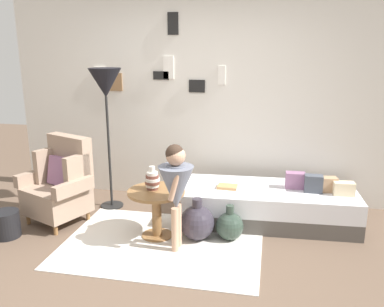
# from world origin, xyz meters

# --- Properties ---
(ground_plane) EXTENTS (12.00, 12.00, 0.00)m
(ground_plane) POSITION_xyz_m (0.00, 0.00, 0.00)
(ground_plane) COLOR brown
(gallery_wall) EXTENTS (4.80, 0.12, 2.60)m
(gallery_wall) POSITION_xyz_m (-0.00, 1.95, 1.30)
(gallery_wall) COLOR silver
(gallery_wall) RESTS_ON ground
(rug) EXTENTS (1.99, 1.43, 0.01)m
(rug) POSITION_xyz_m (-0.07, 0.52, 0.01)
(rug) COLOR silver
(rug) RESTS_ON ground
(armchair) EXTENTS (0.89, 0.79, 0.97)m
(armchair) POSITION_xyz_m (-1.35, 0.86, 0.44)
(armchair) COLOR olive
(armchair) RESTS_ON ground
(daybed) EXTENTS (1.93, 0.88, 0.40)m
(daybed) POSITION_xyz_m (0.98, 1.28, 0.20)
(daybed) COLOR #4C4742
(daybed) RESTS_ON ground
(pillow_head) EXTENTS (0.23, 0.14, 0.14)m
(pillow_head) POSITION_xyz_m (1.75, 1.23, 0.47)
(pillow_head) COLOR beige
(pillow_head) RESTS_ON daybed
(pillow_mid) EXTENTS (0.21, 0.15, 0.16)m
(pillow_mid) POSITION_xyz_m (1.60, 1.31, 0.48)
(pillow_mid) COLOR tan
(pillow_mid) RESTS_ON daybed
(pillow_back) EXTENTS (0.20, 0.13, 0.19)m
(pillow_back) POSITION_xyz_m (1.44, 1.26, 0.50)
(pillow_back) COLOR #474C56
(pillow_back) RESTS_ON daybed
(pillow_extra) EXTENTS (0.22, 0.13, 0.18)m
(pillow_extra) POSITION_xyz_m (1.25, 1.35, 0.49)
(pillow_extra) COLOR gray
(pillow_extra) RESTS_ON daybed
(side_table) EXTENTS (0.59, 0.59, 0.51)m
(side_table) POSITION_xyz_m (-0.17, 0.67, 0.37)
(side_table) COLOR olive
(side_table) RESTS_ON ground
(vase_striped) EXTENTS (0.16, 0.16, 0.25)m
(vase_striped) POSITION_xyz_m (-0.22, 0.70, 0.61)
(vase_striped) COLOR brown
(vase_striped) RESTS_ON side_table
(floor_lamp) EXTENTS (0.38, 0.38, 1.70)m
(floor_lamp) POSITION_xyz_m (-0.96, 1.35, 1.47)
(floor_lamp) COLOR black
(floor_lamp) RESTS_ON ground
(person_child) EXTENTS (0.34, 0.34, 1.07)m
(person_child) POSITION_xyz_m (0.10, 0.44, 0.68)
(person_child) COLOR tan
(person_child) RESTS_ON ground
(book_on_daybed) EXTENTS (0.23, 0.17, 0.03)m
(book_on_daybed) POSITION_xyz_m (0.51, 1.20, 0.42)
(book_on_daybed) COLOR tan
(book_on_daybed) RESTS_ON daybed
(demijohn_near) EXTENTS (0.36, 0.36, 0.45)m
(demijohn_near) POSITION_xyz_m (0.25, 0.69, 0.19)
(demijohn_near) COLOR #332D38
(demijohn_near) RESTS_ON ground
(demijohn_far) EXTENTS (0.29, 0.29, 0.38)m
(demijohn_far) POSITION_xyz_m (0.59, 0.75, 0.15)
(demijohn_far) COLOR #2D3D33
(demijohn_far) RESTS_ON ground
(magazine_basket) EXTENTS (0.28, 0.28, 0.28)m
(magazine_basket) POSITION_xyz_m (-1.72, 0.35, 0.14)
(magazine_basket) COLOR black
(magazine_basket) RESTS_ON ground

